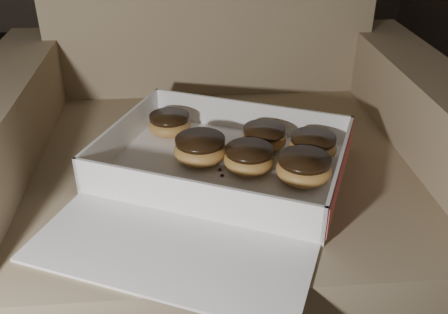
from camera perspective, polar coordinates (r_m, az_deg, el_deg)
name	(u,v)px	position (r m, az deg, el deg)	size (l,w,h in m)	color
floor	(24,252)	(1.57, -21.90, -10.05)	(4.50, 4.50, 0.00)	black
armchair	(219,191)	(1.13, -0.58, -3.96)	(0.98, 0.83, 1.02)	#978260
bakery_box	(218,176)	(0.91, -0.74, -2.17)	(0.60, 0.64, 0.07)	white
donut_a	(249,158)	(0.93, 2.88, -0.15)	(0.09, 0.09, 0.05)	#C28944
donut_b	(170,124)	(1.06, -6.22, 3.79)	(0.09, 0.09, 0.04)	#C28944
donut_c	(200,149)	(0.95, -2.72, 0.94)	(0.10, 0.10, 0.05)	#C28944
donut_d	(264,137)	(1.00, 4.60, 2.26)	(0.09, 0.09, 0.05)	#C28944
donut_e	(313,146)	(0.98, 10.11, 1.26)	(0.09, 0.09, 0.05)	#C28944
donut_f	(304,168)	(0.90, 9.12, -1.28)	(0.10, 0.10, 0.05)	#C28944
crumb_a	(247,216)	(0.82, 2.61, -6.74)	(0.01, 0.01, 0.00)	black
crumb_b	(185,163)	(0.96, -4.51, -0.69)	(0.01, 0.01, 0.00)	black
crumb_c	(220,170)	(0.93, -0.47, -1.46)	(0.01, 0.01, 0.00)	black
crumb_d	(222,175)	(0.92, -0.22, -2.11)	(0.01, 0.01, 0.00)	black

